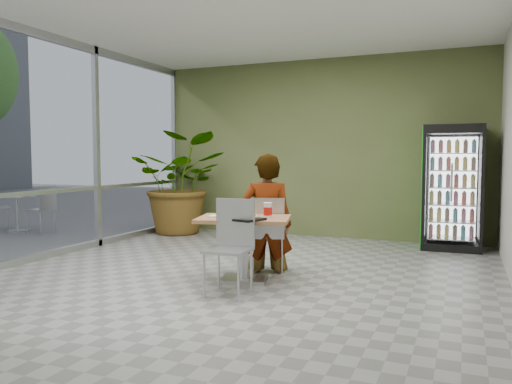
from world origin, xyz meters
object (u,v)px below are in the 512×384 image
soda_cup (268,211)px  chair_near (232,238)px  potted_plant (182,183)px  cafeteria_tray (242,219)px  beverage_fridge (452,188)px  chair_far (268,228)px  seated_woman (267,225)px  dining_table (244,235)px

soda_cup → chair_near: bearing=-111.9°
potted_plant → chair_near: bearing=-51.8°
cafeteria_tray → potted_plant: bearing=130.4°
soda_cup → cafeteria_tray: (-0.19, -0.28, -0.07)m
chair_near → beverage_fridge: bearing=56.3°
chair_far → seated_woman: (-0.03, 0.04, 0.04)m
dining_table → potted_plant: 3.91m
cafeteria_tray → chair_far: bearing=90.2°
seated_woman → potted_plant: 3.54m
chair_near → dining_table: bearing=95.4°
chair_near → beverage_fridge: size_ratio=0.51×
soda_cup → beverage_fridge: 3.61m
beverage_fridge → seated_woman: bearing=-132.1°
chair_far → potted_plant: 3.60m
chair_near → chair_far: bearing=85.9°
chair_far → beverage_fridge: beverage_fridge is taller
cafeteria_tray → potted_plant: potted_plant is taller
chair_near → soda_cup: size_ratio=5.65×
cafeteria_tray → beverage_fridge: beverage_fridge is taller
dining_table → seated_woman: bearing=84.6°
soda_cup → potted_plant: size_ratio=0.09×
chair_far → potted_plant: (-2.68, 2.37, 0.40)m
seated_woman → cafeteria_tray: seated_woman is taller
soda_cup → dining_table: bearing=-174.0°
chair_far → soda_cup: size_ratio=5.35×
beverage_fridge → potted_plant: size_ratio=1.02×
beverage_fridge → cafeteria_tray: bearing=-124.0°
seated_woman → beverage_fridge: 3.31m
chair_far → chair_near: bearing=70.2°
cafeteria_tray → chair_near: bearing=-93.3°
soda_cup → cafeteria_tray: soda_cup is taller
seated_woman → potted_plant: size_ratio=0.94×
soda_cup → beverage_fridge: beverage_fridge is taller
seated_woman → cafeteria_tray: (0.04, -0.83, 0.17)m
chair_far → cafeteria_tray: (0.00, -0.78, 0.21)m
dining_table → beverage_fridge: 3.81m
seated_woman → soda_cup: bearing=93.6°
chair_near → soda_cup: bearing=64.6°
seated_woman → chair_near: bearing=72.0°
dining_table → chair_near: chair_near is taller
chair_far → potted_plant: potted_plant is taller
chair_near → seated_woman: bearing=87.7°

